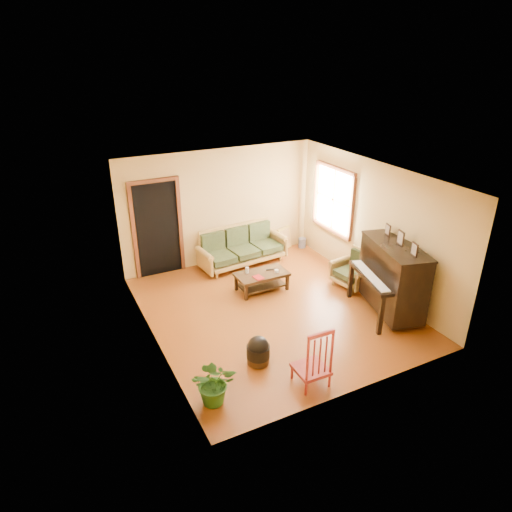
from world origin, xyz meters
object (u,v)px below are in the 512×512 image
armchair (352,270)px  potted_plant (214,382)px  coffee_table (262,281)px  footstool (258,353)px  sofa (243,247)px  piano (392,279)px  red_chair (312,355)px  ceramic_crock (302,243)px

armchair → potted_plant: armchair is taller
coffee_table → footstool: 2.37m
coffee_table → armchair: size_ratio=1.39×
sofa → piano: (1.57, -3.09, 0.25)m
coffee_table → potted_plant: (-2.08, -2.59, 0.15)m
sofa → coffee_table: sofa is taller
potted_plant → sofa: bearing=59.7°
sofa → red_chair: (-0.85, -4.13, 0.07)m
armchair → ceramic_crock: bearing=77.0°
sofa → piano: size_ratio=1.31×
ceramic_crock → red_chair: bearing=-120.6°
piano → armchair: bearing=105.2°
piano → red_chair: piano is taller
coffee_table → red_chair: red_chair is taller
footstool → potted_plant: bearing=-151.6°
coffee_table → piano: 2.57m
armchair → piano: (0.01, -1.12, 0.30)m
ceramic_crock → potted_plant: potted_plant is taller
sofa → coffee_table: size_ratio=1.92×
piano → ceramic_crock: 3.35m
ceramic_crock → potted_plant: size_ratio=0.35×
ceramic_crock → footstool: bearing=-130.5°
sofa → potted_plant: (-2.26, -3.87, -0.09)m
footstool → red_chair: (0.48, -0.77, 0.33)m
armchair → piano: bearing=-98.4°
armchair → potted_plant: (-3.83, -1.90, -0.04)m
armchair → piano: size_ratio=0.49×
armchair → footstool: size_ratio=2.06×
coffee_table → footstool: size_ratio=2.85×
piano → red_chair: (-2.42, -1.04, -0.18)m
coffee_table → sofa: bearing=82.0°
armchair → potted_plant: 4.27m
coffee_table → armchair: 1.89m
piano → potted_plant: size_ratio=2.25×
armchair → coffee_table: bearing=149.4°
ceramic_crock → sofa: bearing=-173.1°
coffee_table → red_chair: size_ratio=1.05×
piano → footstool: (-2.89, -0.27, -0.51)m
coffee_table → armchair: armchair is taller
potted_plant → footstool: bearing=28.4°
sofa → potted_plant: 4.48m
coffee_table → piano: size_ratio=0.68×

